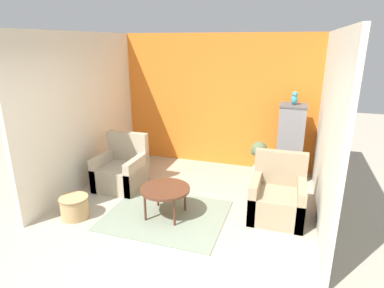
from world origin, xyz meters
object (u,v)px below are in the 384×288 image
object	(u,v)px
armchair_right	(277,198)
potted_plant	(259,155)
armchair_left	(122,171)
wicker_basket	(75,207)
birdcage	(290,144)
coffee_table	(165,190)
parrot	(295,98)

from	to	relation	value
armchair_right	potted_plant	bearing A→B (deg)	108.00
armchair_left	armchair_right	xyz separation A→B (m)	(2.77, -0.22, 0.00)
armchair_right	wicker_basket	xyz separation A→B (m)	(-2.91, -0.97, -0.13)
armchair_right	birdcage	bearing A→B (deg)	86.00
potted_plant	wicker_basket	xyz separation A→B (m)	(-2.46, -2.35, -0.30)
birdcage	potted_plant	xyz separation A→B (m)	(-0.55, -0.10, -0.23)
coffee_table	armchair_left	world-z (taller)	armchair_left
birdcage	parrot	bearing A→B (deg)	90.00
parrot	potted_plant	xyz separation A→B (m)	(-0.55, -0.10, -1.10)
parrot	potted_plant	distance (m)	1.23
armchair_left	wicker_basket	bearing A→B (deg)	-96.61
coffee_table	wicker_basket	xyz separation A→B (m)	(-1.30, -0.47, -0.25)
coffee_table	wicker_basket	size ratio (longest dim) A/B	1.73
armchair_left	birdcage	size ratio (longest dim) A/B	0.66
potted_plant	armchair_left	bearing A→B (deg)	-153.29
coffee_table	parrot	distance (m)	2.87
coffee_table	birdcage	size ratio (longest dim) A/B	0.51
armchair_right	parrot	world-z (taller)	parrot
armchair_right	parrot	bearing A→B (deg)	86.01
parrot	wicker_basket	bearing A→B (deg)	-140.86
armchair_right	armchair_left	bearing A→B (deg)	175.51
coffee_table	parrot	world-z (taller)	parrot
armchair_right	wicker_basket	distance (m)	3.07
parrot	coffee_table	bearing A→B (deg)	-130.84
coffee_table	parrot	size ratio (longest dim) A/B	3.06
armchair_left	potted_plant	bearing A→B (deg)	26.71
coffee_table	wicker_basket	distance (m)	1.40
potted_plant	parrot	bearing A→B (deg)	9.98
coffee_table	armchair_right	xyz separation A→B (m)	(1.61, 0.50, -0.12)
coffee_table	armchair_left	bearing A→B (deg)	148.15
wicker_basket	coffee_table	bearing A→B (deg)	19.77
armchair_right	potted_plant	world-z (taller)	armchair_right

